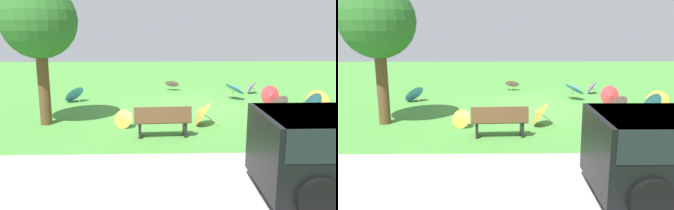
% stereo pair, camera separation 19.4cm
% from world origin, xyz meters
% --- Properties ---
extents(ground, '(40.00, 40.00, 0.00)m').
position_xyz_m(ground, '(0.00, 0.00, 0.00)').
color(ground, '#478C38').
extents(road_strip, '(40.00, 4.03, 0.01)m').
position_xyz_m(road_strip, '(0.00, 7.20, 0.00)').
color(road_strip, '#B2AFA8').
rests_on(road_strip, ground).
extents(park_bench, '(1.63, 0.57, 0.90)m').
position_xyz_m(park_bench, '(1.08, 3.81, 0.47)').
color(park_bench, brown).
rests_on(park_bench, ground).
extents(shade_tree, '(2.30, 2.30, 4.39)m').
position_xyz_m(shade_tree, '(4.79, 2.31, 3.19)').
color(shade_tree, brown).
rests_on(shade_tree, ground).
extents(parasol_blue_0, '(1.13, 1.16, 0.82)m').
position_xyz_m(parasol_blue_0, '(-2.17, -1.58, 0.52)').
color(parasol_blue_0, tan).
rests_on(parasol_blue_0, ground).
extents(parasol_red_0, '(0.85, 0.69, 0.81)m').
position_xyz_m(parasol_red_0, '(-3.31, -0.28, 0.41)').
color(parasol_red_0, tan).
rests_on(parasol_red_0, ground).
extents(parasol_orange_0, '(0.95, 0.95, 0.83)m').
position_xyz_m(parasol_orange_0, '(-0.15, 2.58, 0.41)').
color(parasol_orange_0, tan).
rests_on(parasol_orange_0, ground).
extents(parasol_pink_0, '(0.84, 0.82, 0.64)m').
position_xyz_m(parasol_pink_0, '(0.48, -4.00, 0.39)').
color(parasol_pink_0, tan).
rests_on(parasol_pink_0, ground).
extents(parasol_purple_0, '(0.71, 0.80, 0.63)m').
position_xyz_m(parasol_purple_0, '(-3.22, -3.01, 0.31)').
color(parasol_purple_0, tan).
rests_on(parasol_purple_0, ground).
extents(parasol_yellow_0, '(0.71, 0.62, 0.60)m').
position_xyz_m(parasol_yellow_0, '(2.30, 2.85, 0.30)').
color(parasol_yellow_0, tan).
rests_on(parasol_yellow_0, ground).
extents(parasol_blue_1, '(0.97, 0.86, 0.90)m').
position_xyz_m(parasol_blue_1, '(-4.12, 1.56, 0.45)').
color(parasol_blue_1, tan).
rests_on(parasol_blue_1, ground).
extents(parasol_pink_1, '(1.02, 0.99, 0.85)m').
position_xyz_m(parasol_pink_1, '(-2.93, 1.50, 0.43)').
color(parasol_pink_1, tan).
rests_on(parasol_pink_1, ground).
extents(parasol_blue_2, '(1.09, 1.12, 0.76)m').
position_xyz_m(parasol_blue_2, '(4.76, -1.26, 0.38)').
color(parasol_blue_2, tan).
rests_on(parasol_blue_2, ground).
extents(parasol_orange_2, '(0.98, 0.88, 0.74)m').
position_xyz_m(parasol_orange_2, '(-4.94, 0.29, 0.37)').
color(parasol_orange_2, tan).
rests_on(parasol_orange_2, ground).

